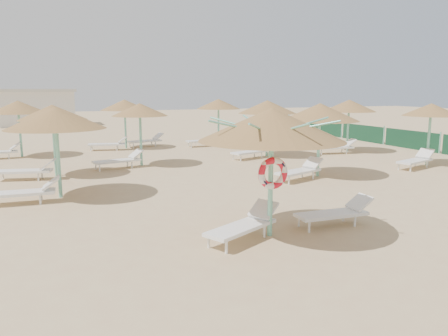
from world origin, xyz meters
name	(u,v)px	position (x,y,z in m)	size (l,w,h in m)	color
ground	(272,237)	(0.00, 0.00, 0.00)	(120.00, 120.00, 0.00)	tan
main_palapa	(272,125)	(-0.02, 0.10, 2.46)	(3.16, 3.16, 2.84)	#75CCB0
lounger_main_a	(245,225)	(-0.64, 0.06, 0.34)	(2.00, 1.40, 0.71)	white
lounger_main_b	(336,212)	(1.79, 0.14, 0.33)	(1.90, 0.64, 0.68)	white
palapa_field	(201,110)	(1.92, 10.22, 2.31)	(19.47, 13.38, 2.72)	#75CCB0
service_hut	(27,107)	(-6.00, 35.00, 1.64)	(8.40, 4.40, 3.25)	silver
windbreak_fence	(412,140)	(14.00, 9.96, 0.50)	(0.08, 19.84, 1.10)	#184830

